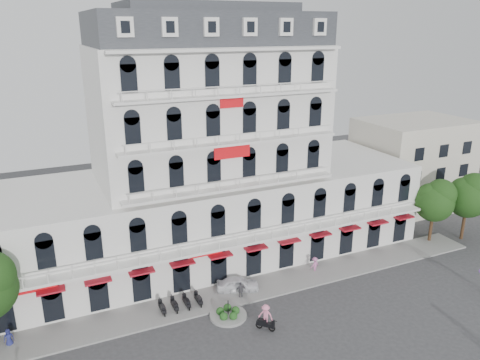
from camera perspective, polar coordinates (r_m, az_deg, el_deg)
name	(u,v)px	position (r m, az deg, el deg)	size (l,w,h in m)	color
ground	(294,349)	(38.60, 6.63, -19.79)	(120.00, 120.00, 0.00)	#38383A
sidewalk	(245,291)	(45.06, 0.62, -13.38)	(53.00, 4.00, 0.16)	gray
main_building	(209,165)	(48.66, -3.82, 1.79)	(45.00, 15.00, 25.80)	silver
flank_building_east	(411,164)	(67.44, 20.17, 1.87)	(14.00, 10.00, 12.00)	beige
traffic_island	(228,314)	(41.64, -1.46, -16.04)	(3.20, 3.20, 1.60)	gray
parked_scooter_row	(181,309)	(43.06, -7.23, -15.33)	(4.40, 1.80, 1.10)	black
tree_east_inner	(435,199)	(56.97, 22.70, -2.18)	(4.40, 4.37, 7.57)	#382314
tree_east_outer	(469,194)	(59.17, 26.11, -1.56)	(4.65, 4.65, 8.05)	#382314
parked_car	(238,284)	(44.95, -0.27, -12.57)	(1.61, 4.00, 1.36)	white
rider_center	(266,317)	(39.63, 3.14, -16.29)	(1.35, 1.36, 2.36)	black
pedestrian_left	(9,338)	(42.22, -26.36, -16.84)	(0.74, 0.48, 1.51)	navy
pedestrian_mid	(241,290)	(43.75, 0.10, -13.30)	(0.97, 0.40, 1.65)	#535158
pedestrian_right	(315,265)	(48.54, 9.09, -10.16)	(1.05, 0.60, 1.62)	#C669A7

